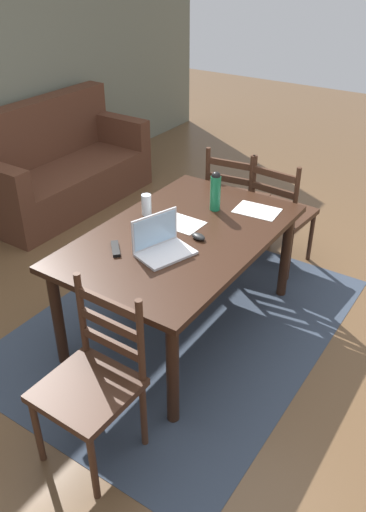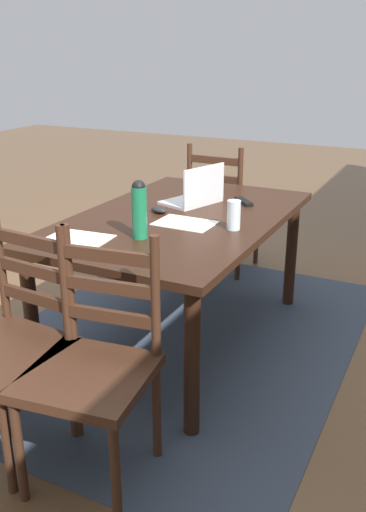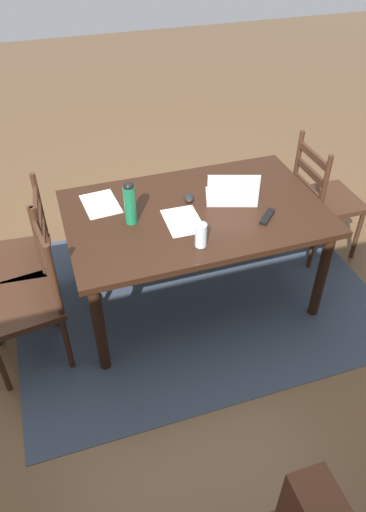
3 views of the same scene
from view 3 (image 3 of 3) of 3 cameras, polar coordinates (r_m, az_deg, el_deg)
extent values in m
plane|color=brown|center=(3.43, 1.29, -4.63)|extent=(14.00, 14.00, 0.00)
cube|color=#333D4C|center=(3.42, 1.29, -4.59)|extent=(2.49, 1.87, 0.01)
cube|color=black|center=(2.97, 1.49, 5.24)|extent=(1.61, 1.01, 0.04)
cylinder|color=black|center=(3.75, 9.77, 6.01)|extent=(0.07, 0.07, 0.69)
cylinder|color=black|center=(3.41, -12.62, 1.74)|extent=(0.07, 0.07, 0.69)
cylinder|color=black|center=(3.19, 16.40, -2.23)|extent=(0.07, 0.07, 0.69)
cylinder|color=black|center=(2.78, -10.05, -8.55)|extent=(0.07, 0.07, 0.69)
cube|color=#3D2316|center=(3.74, 17.12, 6.44)|extent=(0.44, 0.44, 0.04)
cylinder|color=#3D2316|center=(4.09, 17.40, 5.48)|extent=(0.04, 0.04, 0.43)
cylinder|color=#3D2316|center=(3.84, 20.28, 2.37)|extent=(0.04, 0.04, 0.43)
cylinder|color=#3D2316|center=(3.90, 12.69, 4.67)|extent=(0.04, 0.04, 0.43)
cylinder|color=#3D2316|center=(3.65, 15.41, 1.35)|extent=(0.04, 0.04, 0.43)
cylinder|color=#3D2316|center=(3.65, 13.64, 10.88)|extent=(0.04, 0.04, 0.50)
cylinder|color=#3D2316|center=(3.37, 16.68, 7.79)|extent=(0.04, 0.04, 0.50)
cube|color=#3D2316|center=(3.56, 14.83, 8.01)|extent=(0.03, 0.36, 0.05)
cube|color=#3D2316|center=(3.50, 15.17, 9.75)|extent=(0.03, 0.36, 0.05)
cube|color=#3D2316|center=(3.44, 15.53, 11.55)|extent=(0.03, 0.36, 0.05)
cube|color=#3D2316|center=(2.88, -19.14, -5.57)|extent=(0.49, 0.49, 0.04)
cylinder|color=#3D2316|center=(2.92, -21.11, -12.31)|extent=(0.04, 0.04, 0.43)
cylinder|color=#3D2316|center=(2.92, -13.81, -10.19)|extent=(0.04, 0.04, 0.43)
cylinder|color=#3D2316|center=(3.18, -15.58, -5.37)|extent=(0.04, 0.04, 0.43)
cylinder|color=#3D2316|center=(2.58, -15.24, -3.12)|extent=(0.04, 0.04, 0.50)
cylinder|color=#3D2316|center=(2.87, -17.05, 1.56)|extent=(0.04, 0.04, 0.50)
cube|color=#3D2316|center=(2.79, -15.83, -2.23)|extent=(0.07, 0.36, 0.05)
cube|color=#3D2316|center=(2.71, -16.29, -0.25)|extent=(0.07, 0.36, 0.05)
cube|color=#3D2316|center=(2.63, -16.78, 1.83)|extent=(0.07, 0.36, 0.05)
cube|color=#3D2316|center=(3.19, -19.54, -0.61)|extent=(0.47, 0.47, 0.04)
cylinder|color=#3D2316|center=(3.17, -15.33, -5.48)|extent=(0.04, 0.04, 0.43)
cylinder|color=#3D2316|center=(3.46, -15.56, -1.12)|extent=(0.04, 0.04, 0.43)
cylinder|color=#3D2316|center=(2.86, -16.77, 1.44)|extent=(0.04, 0.04, 0.50)
cylinder|color=#3D2316|center=(3.17, -16.89, 5.56)|extent=(0.04, 0.04, 0.50)
cube|color=#3D2316|center=(3.07, -16.49, 2.10)|extent=(0.05, 0.36, 0.05)
cube|color=#3D2316|center=(3.00, -16.92, 3.99)|extent=(0.05, 0.36, 0.05)
cube|color=#3D2316|center=(2.93, -17.38, 5.97)|extent=(0.05, 0.36, 0.05)
cube|color=silver|center=(3.09, 5.79, 7.14)|extent=(0.37, 0.31, 0.02)
cube|color=silver|center=(2.94, 6.09, 7.89)|extent=(0.31, 0.11, 0.21)
cube|color=#A5CCEA|center=(2.95, 6.08, 7.95)|extent=(0.28, 0.10, 0.19)
cylinder|color=#197247|center=(2.80, -6.39, 6.10)|extent=(0.07, 0.07, 0.24)
sphere|color=black|center=(2.74, -6.57, 8.23)|extent=(0.06, 0.06, 0.06)
cylinder|color=silver|center=(2.63, 2.17, 2.55)|extent=(0.07, 0.07, 0.15)
ellipsoid|color=black|center=(3.05, 0.74, 7.06)|extent=(0.08, 0.11, 0.03)
cube|color=black|center=(2.93, 10.14, 4.71)|extent=(0.15, 0.15, 0.02)
cube|color=white|center=(2.86, 0.00, 4.26)|extent=(0.22, 0.30, 0.00)
cube|color=white|center=(3.06, -9.92, 6.21)|extent=(0.23, 0.31, 0.00)
camera|label=1|loc=(5.06, 26.69, 35.84)|focal=36.46mm
camera|label=2|loc=(2.14, -65.88, -9.42)|focal=39.00mm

